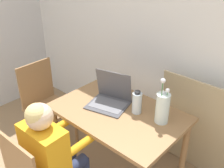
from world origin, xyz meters
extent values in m
cube|color=white|center=(0.00, 2.23, 1.25)|extent=(6.40, 0.05, 2.50)
cube|color=olive|center=(-0.28, 1.56, 0.71)|extent=(1.02, 0.68, 0.03)
cylinder|color=olive|center=(-0.74, 1.27, 0.35)|extent=(0.05, 0.05, 0.69)
cylinder|color=olive|center=(-0.74, 1.85, 0.35)|extent=(0.05, 0.05, 0.69)
cylinder|color=olive|center=(0.18, 1.85, 0.35)|extent=(0.05, 0.05, 0.69)
cube|color=olive|center=(-1.10, 1.46, 0.43)|extent=(0.41, 0.41, 0.02)
cube|color=olive|center=(-1.29, 1.46, 0.65)|extent=(0.03, 0.38, 0.44)
cylinder|color=olive|center=(-0.92, 1.30, 0.21)|extent=(0.04, 0.04, 0.42)
cylinder|color=olive|center=(-0.93, 1.64, 0.21)|extent=(0.04, 0.04, 0.42)
cylinder|color=olive|center=(-1.26, 1.29, 0.21)|extent=(0.04, 0.04, 0.42)
cylinder|color=olive|center=(-1.27, 1.63, 0.21)|extent=(0.04, 0.04, 0.42)
cube|color=orange|center=(-0.38, 0.93, 0.65)|extent=(0.33, 0.19, 0.43)
sphere|color=beige|center=(-0.38, 0.93, 0.95)|extent=(0.17, 0.17, 0.17)
sphere|color=#D8BC72|center=(-0.38, 0.92, 0.97)|extent=(0.15, 0.15, 0.15)
cylinder|color=navy|center=(-0.46, 1.07, 0.45)|extent=(0.10, 0.28, 0.09)
cylinder|color=orange|center=(-0.25, 1.15, 0.67)|extent=(0.06, 0.24, 0.06)
cylinder|color=orange|center=(-0.53, 1.14, 0.67)|extent=(0.06, 0.24, 0.06)
cube|color=#4C4C51|center=(-0.40, 1.56, 0.73)|extent=(0.37, 0.33, 0.01)
cube|color=slate|center=(-0.40, 1.56, 0.73)|extent=(0.31, 0.25, 0.00)
cube|color=#4C4C51|center=(-0.42, 1.66, 0.86)|extent=(0.31, 0.13, 0.26)
cube|color=black|center=(-0.42, 1.66, 0.86)|extent=(0.28, 0.11, 0.23)
cylinder|color=silver|center=(0.04, 1.67, 0.84)|extent=(0.10, 0.10, 0.23)
cylinder|color=#3D7A38|center=(0.06, 1.67, 0.88)|extent=(0.01, 0.01, 0.22)
sphere|color=white|center=(0.06, 1.67, 0.99)|extent=(0.03, 0.03, 0.03)
cylinder|color=#3D7A38|center=(0.02, 1.68, 0.86)|extent=(0.01, 0.01, 0.18)
sphere|color=white|center=(0.02, 1.68, 0.95)|extent=(0.04, 0.04, 0.04)
cylinder|color=#3D7A38|center=(0.03, 1.64, 0.92)|extent=(0.01, 0.01, 0.30)
sphere|color=white|center=(0.03, 1.64, 1.07)|extent=(0.03, 0.03, 0.03)
cylinder|color=silver|center=(-0.17, 1.64, 0.81)|extent=(0.08, 0.08, 0.17)
cylinder|color=#262628|center=(-0.17, 1.64, 0.90)|extent=(0.05, 0.05, 0.02)
cube|color=tan|center=(0.22, 2.10, 0.47)|extent=(0.82, 0.15, 0.95)
camera|label=1|loc=(0.83, 0.26, 1.88)|focal=42.00mm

